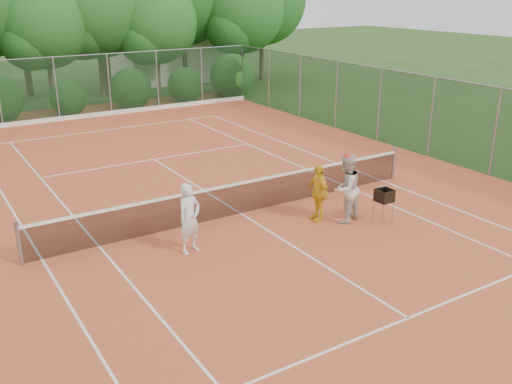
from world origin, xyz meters
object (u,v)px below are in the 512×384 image
Objects in this scene: player_white at (189,218)px; ball_hopper at (384,196)px; player_yellow at (318,192)px; player_center_grp at (346,188)px.

player_white reaches higher than ball_hopper.
ball_hopper is at bearing -28.80° from player_white.
player_white reaches higher than player_yellow.
player_yellow is at bearing 138.30° from player_center_grp.
player_center_grp is at bearing 172.14° from ball_hopper.
player_center_grp is (4.42, -0.53, 0.08)m from player_white.
player_center_grp reaches higher than ball_hopper.
player_white is 1.09× the size of player_yellow.
player_white is 1.87× the size of ball_hopper.
ball_hopper is (5.31, -1.10, -0.13)m from player_white.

